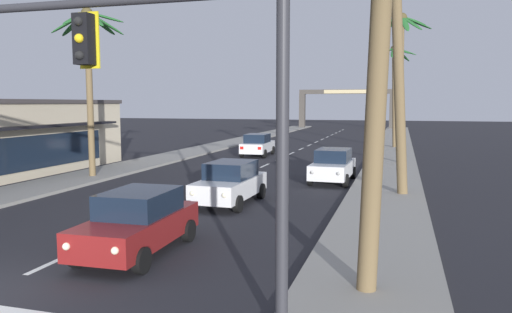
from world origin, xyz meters
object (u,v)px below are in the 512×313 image
Objects in this scene: sedan_parked_nearest_kerb at (333,165)px; palm_right_third at (402,51)px; traffic_signal_mast at (86,64)px; sedan_lead_at_stop_bar at (138,222)px; sedan_oncoming_far at (258,145)px; palm_left_second at (89,55)px; palm_right_nearest at (380,43)px; sedan_third_in_queue at (230,182)px; palm_right_farthest at (395,79)px; palm_right_second at (398,42)px; town_gateway_arch at (346,103)px.

palm_right_third is (3.18, 8.55, 6.47)m from sedan_parked_nearest_kerb.
traffic_signal_mast is 2.55× the size of sedan_lead_at_stop_bar.
sedan_oncoming_far is 15.39m from palm_left_second.
palm_left_second is 1.18× the size of palm_right_nearest.
sedan_oncoming_far is 0.60× the size of palm_right_nearest.
sedan_parked_nearest_kerb is 13.90m from palm_left_second.
palm_right_farthest is (5.84, 26.87, 5.26)m from sedan_third_in_queue.
palm_right_nearest is 35.13m from palm_right_farthest.
palm_right_third is (0.16, 11.71, 0.79)m from palm_right_second.
traffic_signal_mast is 17.99m from palm_left_second.
palm_right_farthest reaches higher than palm_right_nearest.
palm_right_nearest is at bearing -12.05° from sedan_lead_at_stop_bar.
sedan_oncoming_far is (-4.83, 28.04, -3.86)m from traffic_signal_mast.
palm_right_third is at bearing -79.68° from town_gateway_arch.
palm_right_nearest is 11.79m from palm_right_second.
palm_right_farthest reaches higher than town_gateway_arch.
town_gateway_arch is (-5.08, 53.91, 3.18)m from sedan_parked_nearest_kerb.
palm_right_farthest is at bearing 90.32° from palm_right_nearest.
palm_right_nearest is at bearing -90.89° from palm_right_third.
palm_right_third is at bearing 89.11° from palm_right_nearest.
sedan_lead_at_stop_bar is 1.00× the size of sedan_third_in_queue.
traffic_signal_mast is 5.63m from palm_right_nearest.
sedan_oncoming_far is at bearing 166.98° from palm_right_third.
palm_left_second is at bearing -123.77° from palm_right_farthest.
sedan_third_in_queue is 0.50× the size of palm_left_second.
palm_right_second reaches higher than sedan_oncoming_far.
palm_right_farthest is (-0.41, 23.40, -0.42)m from palm_right_second.
sedan_oncoming_far is at bearing 98.73° from sedan_lead_at_stop_bar.
traffic_signal_mast is 5.35m from sedan_lead_at_stop_bar.
palm_right_farthest is 0.60× the size of town_gateway_arch.
palm_left_second reaches higher than traffic_signal_mast.
palm_right_nearest reaches higher than sedan_lead_at_stop_bar.
town_gateway_arch is (-8.26, 45.36, -3.29)m from palm_right_third.
sedan_third_in_queue is at bearing -102.25° from palm_right_farthest.
sedan_lead_at_stop_bar is at bearing -104.09° from sedan_parked_nearest_kerb.
sedan_lead_at_stop_bar is (-1.07, 3.55, -3.86)m from traffic_signal_mast.
sedan_parked_nearest_kerb is (3.22, 6.64, 0.00)m from sedan_third_in_queue.
traffic_signal_mast is 1.13× the size of palm_right_second.
palm_right_farthest reaches higher than sedan_parked_nearest_kerb.
sedan_oncoming_far is at bearing -136.45° from palm_right_farthest.
sedan_lead_at_stop_bar is at bearing -121.75° from palm_right_second.
sedan_oncoming_far is at bearing 125.84° from palm_right_second.
traffic_signal_mast is 11.19m from sedan_third_in_queue.
town_gateway_arch is at bearing 87.23° from sedan_oncoming_far.
palm_right_third reaches higher than palm_right_nearest.
sedan_parked_nearest_kerb is 0.50× the size of palm_right_farthest.
traffic_signal_mast is 26.37m from palm_right_third.
palm_left_second is (-9.08, 11.20, 5.63)m from sedan_lead_at_stop_bar.
sedan_oncoming_far is 0.46× the size of palm_right_third.
sedan_parked_nearest_kerb is at bearing -97.38° from palm_right_farthest.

